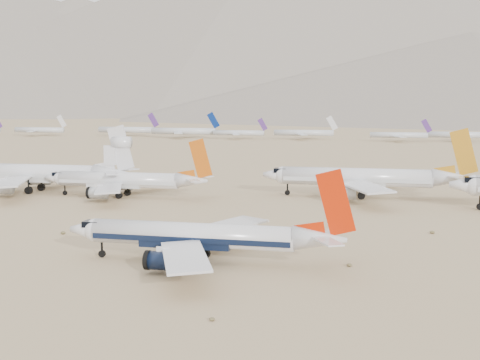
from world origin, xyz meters
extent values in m
plane|color=#998159|center=(0.00, 0.00, 0.00)|extent=(7000.00, 7000.00, 0.00)
cylinder|color=silver|center=(0.11, -1.33, 4.41)|extent=(32.45, 3.84, 3.84)
cube|color=black|center=(0.11, -1.33, 3.93)|extent=(31.80, 3.89, 0.86)
sphere|color=silver|center=(-16.11, -1.33, 4.41)|extent=(3.84, 3.84, 3.84)
cube|color=black|center=(-16.69, -1.33, 5.47)|extent=(2.68, 2.49, 0.96)
cone|color=silver|center=(20.17, -1.33, 4.70)|extent=(8.11, 3.84, 3.84)
cube|color=silver|center=(2.62, -12.71, 3.74)|extent=(12.53, 19.75, 0.60)
cube|color=silver|center=(21.74, -5.06, 5.18)|extent=(5.15, 6.73, 0.23)
cylinder|color=black|center=(-1.69, -9.30, 2.01)|extent=(4.51, 2.76, 2.76)
cube|color=silver|center=(2.62, 10.05, 3.74)|extent=(12.53, 19.75, 0.60)
cube|color=silver|center=(21.74, 2.40, 5.18)|extent=(5.15, 6.73, 0.23)
cylinder|color=black|center=(-1.69, 6.65, 2.01)|extent=(4.51, 2.76, 2.76)
cube|color=red|center=(22.42, -1.33, 10.29)|extent=(6.15, 0.31, 10.13)
cylinder|color=black|center=(-15.15, -1.33, 0.58)|extent=(1.15, 0.48, 1.15)
cylinder|color=black|center=(1.46, -4.01, 0.81)|extent=(1.61, 0.96, 1.61)
cylinder|color=black|center=(1.46, 1.36, 0.81)|extent=(1.61, 0.96, 1.61)
sphere|color=silver|center=(49.05, 62.42, 5.76)|extent=(5.01, 5.01, 5.01)
cube|color=black|center=(48.29, 62.42, 7.13)|extent=(3.50, 3.25, 1.25)
cylinder|color=black|center=(50.30, 62.42, 0.75)|extent=(1.50, 0.63, 1.50)
cylinder|color=silver|center=(21.01, 76.43, 5.41)|extent=(38.72, 4.71, 4.71)
cube|color=silver|center=(21.01, 76.43, 4.82)|extent=(37.95, 4.78, 1.06)
sphere|color=silver|center=(1.65, 76.43, 5.41)|extent=(4.71, 4.71, 4.71)
cube|color=black|center=(0.94, 76.43, 6.71)|extent=(3.29, 3.06, 1.18)
cone|color=silver|center=(44.94, 76.43, 5.76)|extent=(9.68, 4.71, 4.71)
cube|color=silver|center=(24.00, 62.79, 4.59)|extent=(14.95, 23.57, 0.73)
cube|color=silver|center=(46.82, 71.96, 6.35)|extent=(6.15, 8.04, 0.28)
cylinder|color=silver|center=(18.86, 66.85, 2.47)|extent=(5.38, 3.39, 3.39)
cube|color=silver|center=(24.00, 90.08, 4.59)|extent=(14.95, 23.57, 0.73)
cube|color=silver|center=(46.82, 80.90, 6.35)|extent=(6.15, 8.04, 0.28)
cylinder|color=silver|center=(18.86, 86.01, 2.47)|extent=(5.38, 3.39, 3.39)
cube|color=orange|center=(47.63, 76.43, 12.47)|extent=(7.34, 0.38, 12.09)
cylinder|color=black|center=(2.82, 76.43, 0.71)|extent=(1.41, 0.59, 1.41)
cylinder|color=black|center=(22.62, 73.14, 0.99)|extent=(1.98, 1.18, 1.98)
cylinder|color=black|center=(22.62, 79.73, 0.99)|extent=(1.98, 1.18, 1.98)
cylinder|color=silver|center=(-40.06, 62.87, 4.63)|extent=(32.92, 4.02, 4.02)
cube|color=silver|center=(-40.06, 62.87, 4.12)|extent=(32.26, 4.08, 0.91)
sphere|color=silver|center=(-56.52, 62.87, 4.63)|extent=(4.02, 4.02, 4.02)
cube|color=black|center=(-57.12, 62.87, 5.73)|extent=(2.82, 2.61, 1.01)
cone|color=silver|center=(-19.71, 62.87, 4.93)|extent=(8.23, 4.02, 4.02)
cube|color=silver|center=(-37.52, 51.26, 3.92)|extent=(12.71, 20.03, 0.62)
cube|color=silver|center=(-18.11, 59.07, 5.43)|extent=(5.22, 6.83, 0.24)
cylinder|color=silver|center=(-41.89, 54.72, 2.11)|extent=(4.57, 2.90, 2.90)
cube|color=silver|center=(-37.52, 74.48, 3.92)|extent=(12.71, 20.03, 0.62)
cube|color=silver|center=(-18.11, 66.68, 5.43)|extent=(5.22, 6.83, 0.24)
cylinder|color=silver|center=(-41.89, 71.03, 2.11)|extent=(4.57, 2.90, 2.90)
cube|color=#C6550E|center=(-17.43, 62.87, 10.63)|extent=(6.24, 0.32, 10.28)
cylinder|color=black|center=(-55.51, 62.87, 0.60)|extent=(1.21, 0.50, 1.21)
cylinder|color=black|center=(-38.69, 60.06, 0.84)|extent=(1.69, 1.01, 1.69)
cylinder|color=black|center=(-38.69, 65.69, 0.84)|extent=(1.69, 1.01, 1.69)
cylinder|color=silver|center=(-67.88, 66.02, 5.49)|extent=(39.84, 4.77, 4.77)
cube|color=silver|center=(-67.88, 66.02, 4.89)|extent=(39.05, 4.84, 1.07)
cone|color=silver|center=(-43.25, 66.02, 5.84)|extent=(9.96, 4.77, 4.77)
cube|color=silver|center=(-64.80, 52.01, 4.65)|extent=(15.39, 24.25, 0.74)
cube|color=silver|center=(-41.31, 61.43, 6.44)|extent=(6.32, 8.27, 0.29)
cylinder|color=silver|center=(-70.09, 56.20, 2.50)|extent=(5.53, 3.43, 3.43)
cube|color=silver|center=(-64.80, 80.03, 4.65)|extent=(15.39, 24.25, 0.74)
cube|color=silver|center=(-41.31, 70.61, 6.44)|extent=(6.32, 8.27, 0.29)
cylinder|color=silver|center=(-70.09, 75.84, 2.50)|extent=(5.53, 3.43, 3.43)
cube|color=silver|center=(-40.48, 66.02, 12.73)|extent=(7.55, 0.38, 12.44)
cylinder|color=silver|center=(-40.21, 66.02, 14.26)|extent=(4.98, 3.09, 3.09)
cylinder|color=black|center=(-66.21, 62.68, 1.00)|extent=(2.00, 1.19, 2.00)
cylinder|color=black|center=(-66.21, 69.36, 1.00)|extent=(2.00, 1.19, 2.00)
cylinder|color=silver|center=(-220.13, 337.35, 4.28)|extent=(38.05, 3.76, 3.76)
cube|color=silver|center=(-202.22, 337.35, 10.64)|extent=(7.58, 0.38, 9.54)
cube|color=silver|center=(-220.13, 327.50, 3.72)|extent=(10.03, 17.52, 0.38)
cube|color=silver|center=(-220.13, 347.20, 3.72)|extent=(10.03, 17.52, 0.38)
cylinder|color=silver|center=(-156.88, 348.07, 4.51)|extent=(42.70, 4.22, 4.22)
cube|color=#512C7B|center=(-136.79, 348.07, 11.64)|extent=(8.50, 0.42, 10.71)
cube|color=silver|center=(-156.88, 337.02, 3.88)|extent=(11.25, 19.66, 0.42)
cube|color=silver|center=(-156.88, 359.13, 3.88)|extent=(11.25, 19.66, 0.42)
cylinder|color=silver|center=(-110.31, 335.16, 4.63)|extent=(45.12, 4.46, 4.46)
cube|color=navy|center=(-89.08, 335.16, 12.17)|extent=(8.99, 0.45, 11.32)
cube|color=silver|center=(-110.31, 323.48, 3.96)|extent=(11.89, 20.77, 0.45)
cube|color=silver|center=(-110.31, 346.83, 3.96)|extent=(11.89, 20.77, 0.45)
cylinder|color=silver|center=(-70.61, 330.76, 4.10)|extent=(34.35, 3.39, 3.39)
cube|color=#512C7B|center=(-54.44, 330.76, 9.84)|extent=(6.84, 0.34, 8.62)
cube|color=silver|center=(-70.61, 321.87, 3.59)|extent=(9.05, 15.81, 0.34)
cube|color=silver|center=(-70.61, 339.65, 3.59)|extent=(9.05, 15.81, 0.34)
cylinder|color=silver|center=(-28.03, 336.27, 4.33)|extent=(39.14, 3.87, 3.87)
cube|color=silver|center=(-9.61, 336.27, 10.87)|extent=(7.79, 0.39, 9.82)
cube|color=silver|center=(-28.03, 326.14, 3.75)|extent=(10.31, 18.02, 0.39)
cube|color=silver|center=(-28.03, 346.40, 3.75)|extent=(10.31, 18.02, 0.39)
cylinder|color=silver|center=(32.63, 324.92, 4.13)|extent=(34.99, 3.46, 3.46)
cube|color=#512C7B|center=(49.09, 324.92, 9.97)|extent=(6.97, 0.35, 8.78)
cube|color=silver|center=(32.63, 315.86, 3.61)|extent=(9.22, 16.11, 0.35)
cube|color=silver|center=(32.63, 333.97, 3.61)|extent=(9.22, 16.11, 0.35)
cylinder|color=silver|center=(69.66, 333.90, 4.29)|extent=(38.25, 3.78, 3.78)
cube|color=silver|center=(69.66, 324.00, 3.72)|extent=(10.08, 17.61, 0.38)
cube|color=silver|center=(69.66, 343.80, 3.72)|extent=(10.08, 17.61, 0.38)
cone|color=slate|center=(-800.00, 1560.00, 150.00)|extent=(1800.00, 1800.00, 300.00)
cone|color=slate|center=(-300.00, 1690.00, 235.00)|extent=(2444.00, 2444.00, 470.00)
cone|color=slate|center=(200.00, 1480.00, 120.00)|extent=(1824.00, 1824.00, 240.00)
cone|color=slate|center=(-700.00, 1100.00, 47.50)|extent=(855.00, 855.00, 95.00)
cone|color=slate|center=(150.00, 1100.00, 70.00)|extent=(1260.00, 1260.00, 140.00)
ellipsoid|color=brown|center=(-30.40, 14.40, 0.29)|extent=(0.98, 0.98, 0.54)
ellipsoid|color=brown|center=(10.70, -27.70, 0.21)|extent=(0.70, 0.70, 0.39)
ellipsoid|color=brown|center=(24.40, 1.60, 0.25)|extent=(0.84, 0.84, 0.46)
ellipsoid|color=brown|center=(38.10, 30.90, 0.29)|extent=(0.98, 0.98, 0.54)
camera|label=1|loc=(30.81, -99.61, 25.27)|focal=50.00mm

